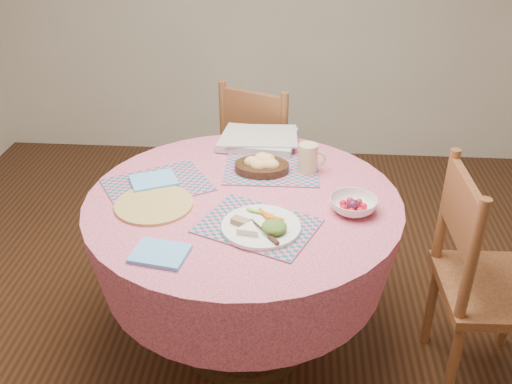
% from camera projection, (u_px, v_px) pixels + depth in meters
% --- Properties ---
extents(ground, '(4.00, 4.00, 0.00)m').
position_uv_depth(ground, '(245.00, 340.00, 2.60)').
color(ground, '#331C0F').
rests_on(ground, ground).
extents(dining_table, '(1.24, 1.24, 0.75)m').
position_uv_depth(dining_table, '(244.00, 239.00, 2.32)').
color(dining_table, pink).
rests_on(dining_table, ground).
extents(chair_right, '(0.44, 0.46, 0.96)m').
position_uv_depth(chair_right, '(484.00, 279.00, 2.19)').
color(chair_right, brown).
rests_on(chair_right, ground).
extents(chair_back, '(0.56, 0.55, 0.93)m').
position_uv_depth(chair_back, '(264.00, 157.00, 3.13)').
color(chair_back, brown).
rests_on(chair_back, ground).
extents(placemat_front, '(0.49, 0.43, 0.01)m').
position_uv_depth(placemat_front, '(258.00, 226.00, 2.05)').
color(placemat_front, '#116062').
rests_on(placemat_front, dining_table).
extents(placemat_left, '(0.50, 0.47, 0.01)m').
position_uv_depth(placemat_left, '(157.00, 185.00, 2.31)').
color(placemat_left, '#116062').
rests_on(placemat_left, dining_table).
extents(placemat_back, '(0.41, 0.31, 0.01)m').
position_uv_depth(placemat_back, '(272.00, 169.00, 2.43)').
color(placemat_back, '#116062').
rests_on(placemat_back, dining_table).
extents(wicker_trivet, '(0.30, 0.30, 0.01)m').
position_uv_depth(wicker_trivet, '(154.00, 204.00, 2.17)').
color(wicker_trivet, '#A68348').
rests_on(wicker_trivet, dining_table).
extents(napkin_near, '(0.20, 0.17, 0.01)m').
position_uv_depth(napkin_near, '(160.00, 254.00, 1.89)').
color(napkin_near, '#60AEF8').
rests_on(napkin_near, dining_table).
extents(napkin_far, '(0.22, 0.20, 0.01)m').
position_uv_depth(napkin_far, '(154.00, 181.00, 2.32)').
color(napkin_far, '#60AEF8').
rests_on(napkin_far, placemat_left).
extents(dinner_plate, '(0.28, 0.28, 0.05)m').
position_uv_depth(dinner_plate, '(263.00, 226.00, 2.02)').
color(dinner_plate, white).
rests_on(dinner_plate, placemat_front).
extents(bread_bowl, '(0.23, 0.23, 0.08)m').
position_uv_depth(bread_bowl, '(262.00, 164.00, 2.40)').
color(bread_bowl, black).
rests_on(bread_bowl, placemat_back).
extents(latte_mug, '(0.12, 0.08, 0.12)m').
position_uv_depth(latte_mug, '(309.00, 158.00, 2.38)').
color(latte_mug, '#C9BA8A').
rests_on(latte_mug, placemat_back).
extents(fruit_bowl, '(0.19, 0.19, 0.06)m').
position_uv_depth(fruit_bowl, '(353.00, 205.00, 2.13)').
color(fruit_bowl, white).
rests_on(fruit_bowl, dining_table).
extents(newspaper_stack, '(0.37, 0.31, 0.04)m').
position_uv_depth(newspaper_stack, '(259.00, 139.00, 2.64)').
color(newspaper_stack, silver).
rests_on(newspaper_stack, dining_table).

